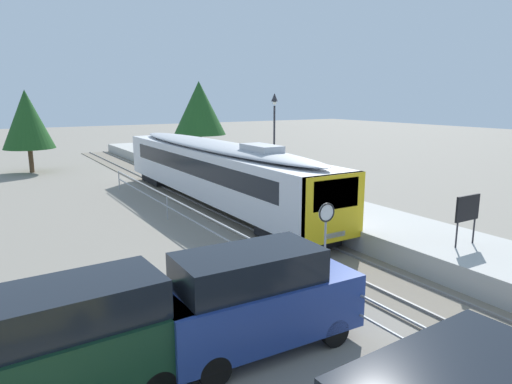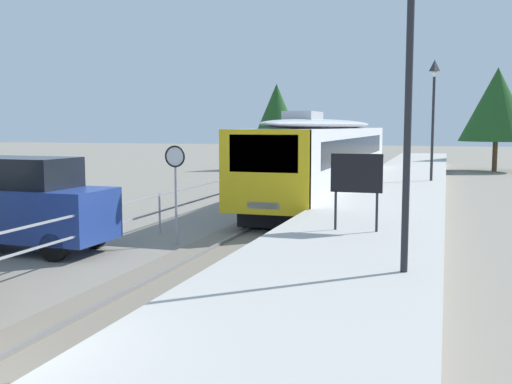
% 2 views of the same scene
% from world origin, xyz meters
% --- Properties ---
extents(ground_plane, '(160.00, 160.00, 0.00)m').
position_xyz_m(ground_plane, '(-3.00, 22.00, 0.00)').
color(ground_plane, gray).
extents(track_rails, '(3.20, 60.00, 0.14)m').
position_xyz_m(track_rails, '(0.00, 22.00, 0.03)').
color(track_rails, slate).
rests_on(track_rails, ground).
extents(commuter_train, '(2.82, 20.63, 3.74)m').
position_xyz_m(commuter_train, '(0.00, 22.47, 2.15)').
color(commuter_train, silver).
rests_on(commuter_train, track_rails).
extents(station_platform, '(3.90, 60.00, 0.90)m').
position_xyz_m(station_platform, '(3.25, 22.00, 0.45)').
color(station_platform, '#B7B5AD').
rests_on(station_platform, ground).
extents(platform_lamp_mid_platform, '(0.34, 0.34, 5.35)m').
position_xyz_m(platform_lamp_mid_platform, '(4.56, 23.26, 4.62)').
color(platform_lamp_mid_platform, '#232328').
rests_on(platform_lamp_mid_platform, station_platform).
extents(platform_notice_board, '(1.20, 0.08, 1.80)m').
position_xyz_m(platform_notice_board, '(3.21, 9.13, 2.19)').
color(platform_notice_board, '#232328').
rests_on(platform_notice_board, station_platform).
extents(speed_limit_sign, '(0.61, 0.10, 2.81)m').
position_xyz_m(speed_limit_sign, '(-2.00, 10.42, 2.12)').
color(speed_limit_sign, '#9EA0A5').
rests_on(speed_limit_sign, ground).
extents(carpark_fence, '(0.06, 36.06, 1.25)m').
position_xyz_m(carpark_fence, '(-3.30, 12.00, 0.91)').
color(carpark_fence, '#9EA0A5').
rests_on(carpark_fence, ground).
extents(parked_van_blue, '(4.94, 2.06, 2.51)m').
position_xyz_m(parked_van_blue, '(-5.68, 8.52, 1.29)').
color(parked_van_blue, navy).
rests_on(parked_van_blue, ground).
extents(parked_van_dark_green, '(4.98, 2.17, 2.51)m').
position_xyz_m(parked_van_dark_green, '(-9.99, 8.60, 1.29)').
color(parked_van_dark_green, '#143823').
rests_on(parked_van_dark_green, ground).
extents(tree_behind_carpark, '(5.34, 5.34, 7.63)m').
position_xyz_m(tree_behind_carpark, '(8.62, 43.26, 4.93)').
color(tree_behind_carpark, brown).
rests_on(tree_behind_carpark, ground).
extents(tree_behind_station_far, '(3.95, 3.95, 6.62)m').
position_xyz_m(tree_behind_station_far, '(-7.52, 40.70, 4.28)').
color(tree_behind_station_far, brown).
rests_on(tree_behind_station_far, ground).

